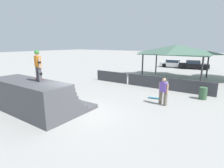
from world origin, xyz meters
The scene contains 11 objects.
ground_plane centered at (0.00, 0.00, 0.00)m, with size 160.00×160.00×0.00m, color #A3A09B.
quarter_pipe_ramp centered at (-2.31, -1.04, 0.79)m, with size 5.38×3.59×1.81m.
skater_on_deck centered at (-1.66, -1.08, 2.77)m, with size 0.72×0.34×1.66m.
skateboard_on_deck centered at (-2.02, -0.84, 1.87)m, with size 0.83×0.37×0.09m.
bystander_walking centered at (3.44, 4.07, 0.96)m, with size 0.69×0.39×1.74m.
skateboard_on_ground centered at (2.54, 4.97, 0.06)m, with size 0.79×0.31×0.09m.
barrier_fence centered at (0.62, 7.86, 0.53)m, with size 11.04×0.12×1.05m.
pavilion_shelter centered at (1.53, 13.70, 3.14)m, with size 7.07×4.99×3.69m.
trash_bin centered at (5.35, 6.77, 0.42)m, with size 0.52×0.52×0.85m, color #385B3D.
parked_car_white centered at (-1.11, 22.66, 0.60)m, with size 4.18×1.78×1.27m.
parked_car_black centered at (1.93, 22.67, 0.60)m, with size 4.48×2.39×1.27m.
Camera 1 is at (6.73, -6.42, 3.79)m, focal length 28.00 mm.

